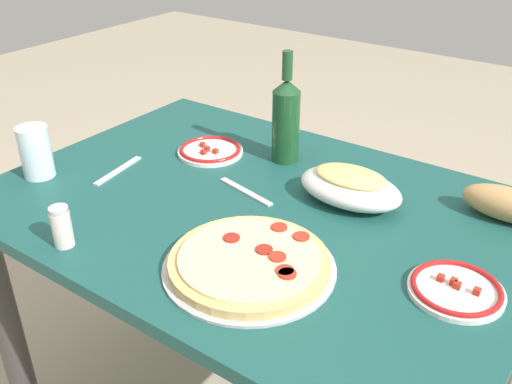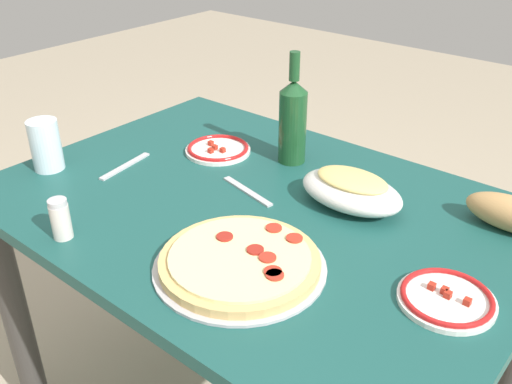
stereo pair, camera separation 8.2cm
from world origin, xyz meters
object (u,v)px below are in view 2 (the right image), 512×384
side_plate_near (218,149)px  pepperoni_pizza (240,262)px  dining_table (256,250)px  wine_bottle (293,120)px  water_glass (46,145)px  baked_pasta_dish (351,189)px  side_plate_far (447,298)px  bread_loaf (511,214)px  spice_shaker (60,219)px

side_plate_near → pepperoni_pizza: bearing=137.6°
dining_table → wine_bottle: wine_bottle is taller
pepperoni_pizza → water_glass: bearing=-0.7°
baked_pasta_dish → side_plate_far: size_ratio=1.42×
pepperoni_pizza → side_plate_near: 0.52m
wine_bottle → bread_loaf: wine_bottle is taller
dining_table → water_glass: (0.51, 0.20, 0.19)m
dining_table → side_plate_far: 0.49m
spice_shaker → side_plate_near: bearing=-86.0°
pepperoni_pizza → side_plate_near: bearing=-42.4°
wine_bottle → side_plate_far: wine_bottle is taller
dining_table → pepperoni_pizza: 0.28m
pepperoni_pizza → spice_shaker: 0.38m
pepperoni_pizza → water_glass: water_glass is taller
baked_pasta_dish → bread_loaf: baked_pasta_dish is taller
dining_table → pepperoni_pizza: (-0.13, 0.20, 0.14)m
dining_table → spice_shaker: bearing=58.6°
side_plate_far → bread_loaf: 0.31m
baked_pasta_dish → water_glass: size_ratio=1.87×
baked_pasta_dish → wine_bottle: bearing=-22.8°
wine_bottle → spice_shaker: wine_bottle is taller
dining_table → wine_bottle: 0.34m
dining_table → side_plate_near: size_ratio=6.91×
baked_pasta_dish → spice_shaker: spice_shaker is taller
wine_bottle → bread_loaf: (-0.54, -0.03, -0.08)m
water_glass → bread_loaf: bearing=-155.2°
bread_loaf → side_plate_far: bearing=89.7°
wine_bottle → side_plate_far: 0.62m
water_glass → dining_table: bearing=-159.0°
wine_bottle → side_plate_near: wine_bottle is taller
pepperoni_pizza → wine_bottle: bearing=-65.0°
bread_loaf → spice_shaker: 0.92m
wine_bottle → spice_shaker: bearing=76.0°
side_plate_near → bread_loaf: 0.73m
pepperoni_pizza → side_plate_far: 0.37m
water_glass → side_plate_near: (-0.26, -0.34, -0.06)m
side_plate_far → water_glass: bearing=8.5°
pepperoni_pizza → dining_table: bearing=-57.4°
wine_bottle → bread_loaf: bearing=-176.9°
side_plate_near → spice_shaker: bearing=94.0°
side_plate_near → water_glass: bearing=52.6°
dining_table → side_plate_far: (-0.47, 0.05, 0.14)m
dining_table → baked_pasta_dish: bearing=-142.3°
bread_loaf → spice_shaker: spice_shaker is taller
dining_table → bread_loaf: bearing=-151.3°
dining_table → baked_pasta_dish: baked_pasta_dish is taller
water_glass → side_plate_near: 0.43m
baked_pasta_dish → side_plate_far: (-0.30, 0.18, -0.03)m
water_glass → bread_loaf: size_ratio=0.67×
pepperoni_pizza → baked_pasta_dish: 0.34m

